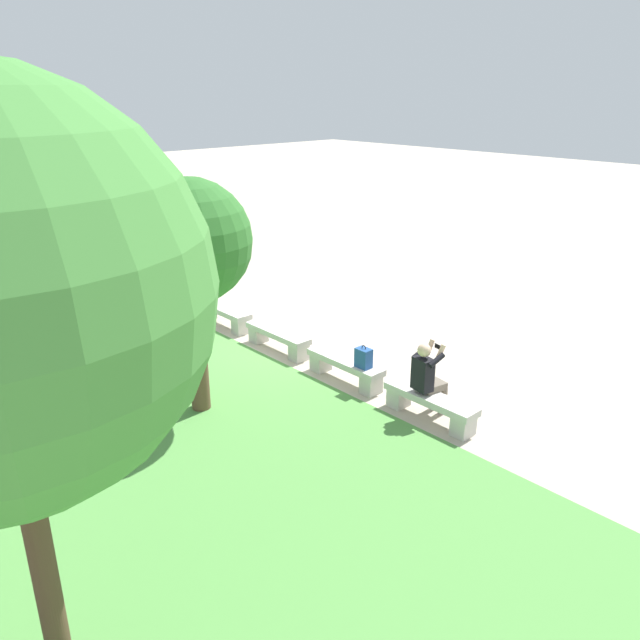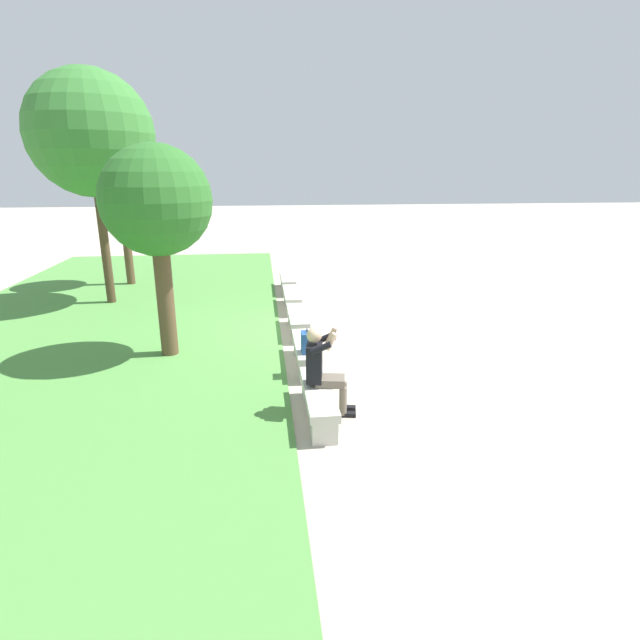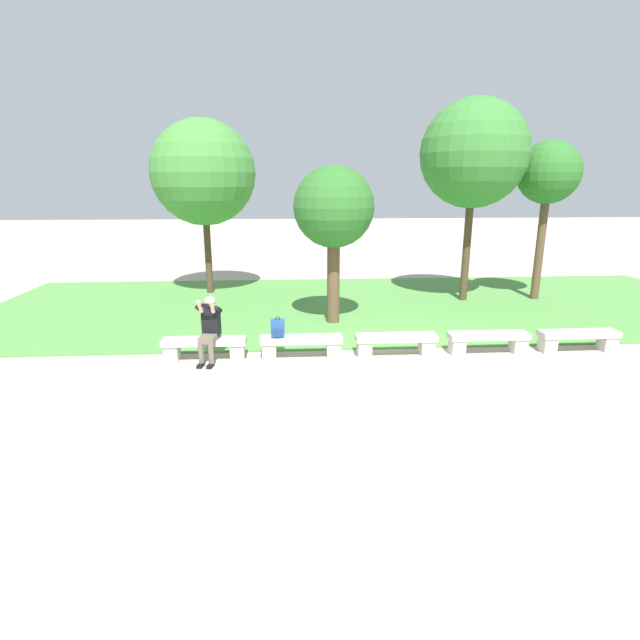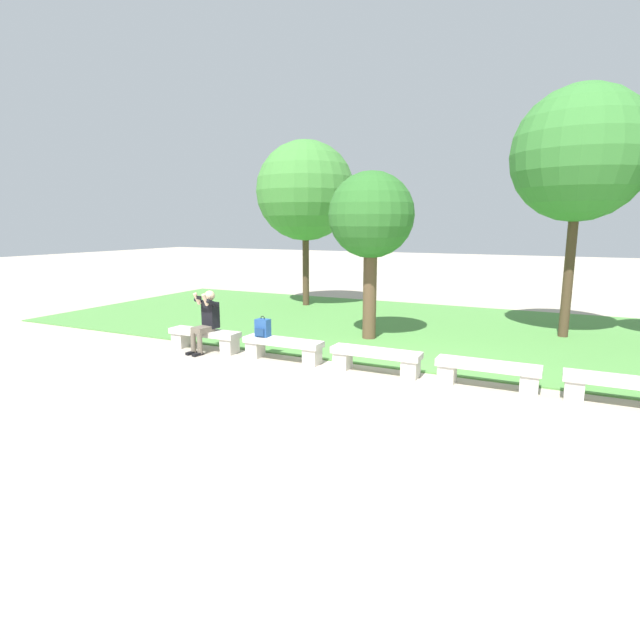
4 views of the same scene
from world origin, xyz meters
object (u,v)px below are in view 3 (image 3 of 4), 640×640
Objects in this scene: tree_left_background at (548,175)px; tree_far_back at (474,154)px; tree_behind_wall at (334,209)px; person_photographer at (209,326)px; bench_main at (205,346)px; bench_far at (488,340)px; bench_mid at (396,342)px; bench_end at (578,338)px; backpack at (278,329)px; bench_near at (301,344)px; tree_right_background at (203,173)px.

tree_left_background is 2.33m from tree_far_back.
tree_behind_wall is at bearing -160.87° from tree_left_background.
person_photographer is 4.36m from tree_behind_wall.
bench_main is 1.00× the size of bench_far.
tree_far_back reaches higher than bench_mid.
tree_left_background is (9.32, 4.80, 3.41)m from bench_main.
bench_end is 3.93× the size of backpack.
tree_left_background is 0.81× the size of tree_far_back.
bench_far is 1.97m from bench_end.
bench_mid is 1.28× the size of person_photographer.
tree_left_background reaches higher than backpack.
backpack is (-6.40, 0.01, 0.33)m from bench_end.
person_photographer is (-3.81, -0.08, 0.44)m from bench_mid.
bench_near is at bearing 180.00° from bench_far.
bench_near and bench_far have the same top height.
tree_far_back reaches higher than tree_right_background.
tree_behind_wall is at bearing 61.75° from backpack.
bench_mid is at bearing -0.25° from backpack.
bench_near is at bearing 180.00° from bench_end.
tree_right_background is at bearing 171.25° from tree_left_background.
bench_mid is 0.29× the size of tree_far_back.
tree_behind_wall is (-1.08, 2.56, 2.58)m from bench_mid.
tree_far_back is (7.87, -1.58, 0.50)m from tree_right_background.
bench_main is 1.00× the size of bench_mid.
bench_near is 3.93× the size of backpack.
bench_main is 1.28× the size of person_photographer.
tree_behind_wall reaches higher than person_photographer.
bench_far is 0.29× the size of tree_far_back.
tree_far_back is (-2.26, -0.02, 0.56)m from tree_left_background.
tree_behind_wall is 5.36m from tree_right_background.
bench_mid is at bearing 0.00° from bench_main.
tree_left_background reaches higher than tree_behind_wall.
bench_mid is at bearing 1.15° from person_photographer.
bench_far is at bearing -40.02° from tree_behind_wall.
tree_left_background is at bearing 54.69° from bench_far.
backpack is 3.67m from tree_behind_wall.
person_photographer is at bearing -178.85° from bench_mid.
bench_main is at bearing 180.00° from bench_mid.
bench_mid is 0.43× the size of tree_behind_wall.
backpack is (1.36, 0.09, -0.11)m from person_photographer.
tree_far_back reaches higher than person_photographer.
bench_near is 0.36× the size of tree_left_background.
bench_end is (1.97, 0.00, 0.00)m from bench_far.
tree_right_background is at bearing 143.82° from bench_end.
bench_main and bench_mid have the same top height.
person_photographer is at bearing -81.64° from tree_right_background.
backpack is at bearing -70.08° from tree_right_background.
bench_end is at bearing 0.56° from person_photographer.
bench_far is (5.92, 0.00, 0.00)m from bench_main.
person_photographer is at bearing -29.25° from bench_main.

